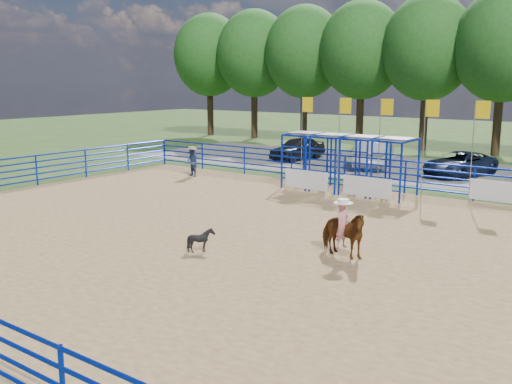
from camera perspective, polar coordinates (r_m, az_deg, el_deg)
ground at (r=17.72m, az=2.59°, el=-5.27°), size 120.00×120.00×0.00m
arena_dirt at (r=17.72m, az=2.59°, el=-5.23°), size 30.00×20.00×0.02m
gravel_strip at (r=32.96m, az=19.09°, el=1.81°), size 40.00×10.00×0.01m
horse_and_rider at (r=16.41m, az=8.64°, el=-3.67°), size 1.75×1.01×2.36m
calf at (r=16.86m, az=-5.51°, el=-4.81°), size 0.72×0.66×0.73m
spectator_cowboy at (r=29.98m, az=-6.41°, el=3.04°), size 0.85×0.74×1.55m
car_a at (r=36.50m, az=4.17°, el=4.38°), size 2.22×4.35×1.42m
car_b at (r=33.84m, az=11.75°, el=3.84°), size 3.08×5.28×1.64m
car_c at (r=31.97m, az=19.69°, el=2.66°), size 3.32×4.98×1.27m
perimeter_fence at (r=17.52m, az=2.61°, el=-2.91°), size 30.10×20.10×1.50m
chute_assembly at (r=25.91m, az=9.89°, el=2.68°), size 19.32×2.41×4.20m
treeline at (r=41.36m, az=23.55°, el=13.77°), size 56.40×6.40×11.24m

